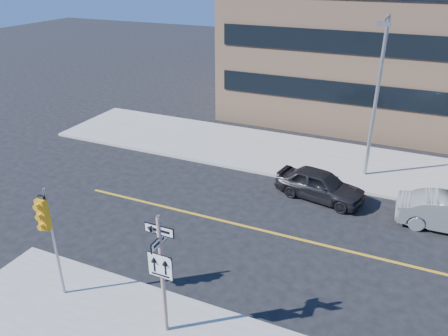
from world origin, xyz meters
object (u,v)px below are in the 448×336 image
at_px(parked_car_a, 320,185).
at_px(streetlight_a, 377,89).
at_px(traffic_signal, 46,223).
at_px(sign_pole, 162,269).

xyz_separation_m(parked_car_a, streetlight_a, (1.66, 3.03, 4.03)).
distance_m(traffic_signal, streetlight_a, 15.72).
xyz_separation_m(traffic_signal, streetlight_a, (8.00, 13.42, 1.73)).
xyz_separation_m(sign_pole, streetlight_a, (4.00, 13.27, 2.32)).
bearing_deg(streetlight_a, sign_pole, -106.77).
height_order(traffic_signal, streetlight_a, streetlight_a).
height_order(sign_pole, parked_car_a, sign_pole).
bearing_deg(traffic_signal, streetlight_a, 59.20).
bearing_deg(sign_pole, traffic_signal, -177.89).
relative_size(parked_car_a, streetlight_a, 0.53).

